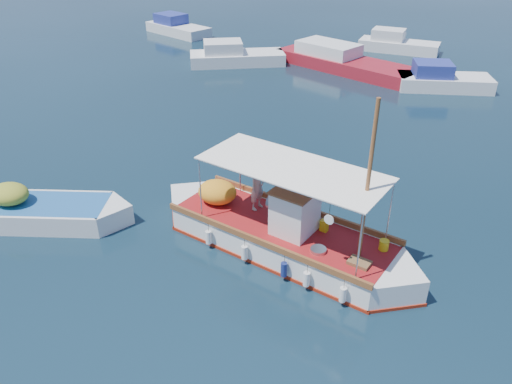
% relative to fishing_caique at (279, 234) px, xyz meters
% --- Properties ---
extents(ground, '(160.00, 160.00, 0.00)m').
position_rel_fishing_caique_xyz_m(ground, '(-0.43, 0.40, -0.51)').
color(ground, black).
rests_on(ground, ground).
extents(fishing_caique, '(9.10, 4.35, 5.77)m').
position_rel_fishing_caique_xyz_m(fishing_caique, '(0.00, 0.00, 0.00)').
color(fishing_caique, white).
rests_on(fishing_caique, ground).
extents(dinghy, '(6.47, 3.20, 1.65)m').
position_rel_fishing_caique_xyz_m(dinghy, '(-8.44, -1.29, -0.17)').
color(dinghy, white).
rests_on(dinghy, ground).
extents(bg_boat_nw, '(6.86, 5.00, 1.80)m').
position_rel_fishing_caique_xyz_m(bg_boat_nw, '(-9.20, 19.70, -0.02)').
color(bg_boat_nw, silver).
rests_on(bg_boat_nw, ground).
extents(bg_boat_n, '(10.42, 6.87, 1.80)m').
position_rel_fishing_caique_xyz_m(bg_boat_n, '(-1.86, 20.85, -0.02)').
color(bg_boat_n, maroon).
rests_on(bg_boat_n, ground).
extents(bg_boat_ne, '(5.74, 3.35, 1.80)m').
position_rel_fishing_caique_xyz_m(bg_boat_ne, '(4.56, 18.69, -0.02)').
color(bg_boat_ne, silver).
rests_on(bg_boat_ne, ground).
extents(bg_boat_far_w, '(6.59, 4.66, 1.80)m').
position_rel_fishing_caique_xyz_m(bg_boat_far_w, '(-17.35, 26.98, -0.02)').
color(bg_boat_far_w, silver).
rests_on(bg_boat_far_w, ground).
extents(bg_boat_far_n, '(5.96, 2.47, 1.80)m').
position_rel_fishing_caique_xyz_m(bg_boat_far_n, '(1.14, 27.01, -0.02)').
color(bg_boat_far_n, silver).
rests_on(bg_boat_far_n, ground).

